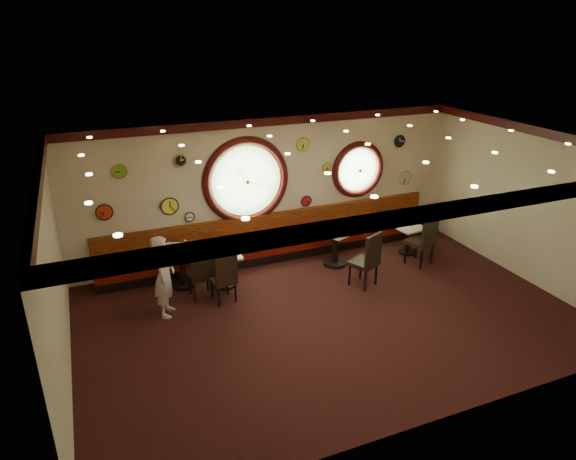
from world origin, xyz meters
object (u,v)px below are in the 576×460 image
Objects in this scene: condiment_a_pepper at (183,249)px; condiment_a_bottle at (186,243)px; condiment_c_salt at (330,225)px; table_d at (408,236)px; condiment_d_pepper at (412,225)px; waiter at (164,276)px; condiment_b_salt at (219,251)px; condiment_d_salt at (404,223)px; condiment_d_bottle at (412,222)px; condiment_b_pepper at (226,252)px; table_c at (336,242)px; chair_a at (201,269)px; chair_d at (425,235)px; chair_b at (225,274)px; condiment_c_pepper at (341,227)px; table_a at (182,263)px; condiment_c_bottle at (338,224)px; condiment_a_salt at (178,248)px; chair_c at (368,257)px; condiment_b_bottle at (224,248)px; table_b at (224,266)px.

condiment_a_pepper is 0.23m from condiment_a_bottle.
table_d is at bearing -6.57° from condiment_c_salt.
condiment_d_pepper is 0.07× the size of waiter.
condiment_b_salt is at bearing -178.24° from condiment_c_salt.
condiment_d_salt is at bearing 131.85° from table_d.
condiment_d_bottle is 5.81m from waiter.
condiment_b_pepper is (0.10, -0.12, 0.01)m from condiment_b_salt.
table_c is at bearing 1.87° from condiment_b_pepper.
chair_d reaches higher than chair_a.
condiment_d_salt is at bearing -5.13° from condiment_a_bottle.
condiment_c_pepper is at bearing 2.87° from chair_b.
table_a is 6.12× the size of condiment_c_bottle.
table_d is 0.33m from condiment_d_salt.
condiment_a_salt is at bearing 176.31° from condiment_c_salt.
condiment_d_salt is at bearing 121.64° from condiment_d_pepper.
condiment_b_salt is (0.10, 0.72, 0.16)m from chair_b.
chair_c is 1.32m from condiment_c_salt.
condiment_b_pepper is at bearing -45.92° from waiter.
table_a is 0.90m from condiment_b_bottle.
chair_b is 2.91m from condiment_c_bottle.
chair_d is 4.79× the size of condiment_a_bottle.
chair_c is at bearing -145.06° from condiment_d_salt.
condiment_b_pepper is (-2.44, -0.20, -0.14)m from condiment_c_salt.
condiment_a_salt is (-3.55, 1.49, 0.19)m from chair_c.
condiment_c_pepper is (0.06, -0.09, 0.37)m from table_c.
condiment_c_pepper is at bearing 139.24° from chair_d.
condiment_a_bottle is at bearing 173.21° from condiment_d_pepper.
table_c is at bearing 179.51° from condiment_d_salt.
condiment_b_pepper is at bearing -25.18° from table_a.
waiter is at bearing -173.51° from condiment_d_salt.
condiment_c_pepper reaches higher than table_c.
chair_a is at bearing -143.69° from condiment_b_bottle.
condiment_a_pepper is at bearing 133.77° from chair_c.
condiment_a_pepper reaches higher than table_a.
table_a is 0.81m from condiment_b_salt.
condiment_c_bottle is at bearing -22.15° from condiment_c_salt.
chair_c is at bearing -22.49° from table_b.
condiment_a_salt is 0.21m from condiment_a_bottle.
waiter reaches higher than table_a.
chair_a is at bearing -176.98° from condiment_d_bottle.
table_a is 9.95× the size of condiment_b_pepper.
condiment_b_pepper is (0.20, 0.59, 0.17)m from chair_b.
chair_c is 0.94× the size of chair_d.
waiter is (-3.92, -0.56, -0.14)m from condiment_c_pepper.
table_b is at bearing -178.18° from condiment_c_bottle.
waiter is at bearing -154.07° from table_b.
condiment_c_bottle is (2.60, 0.14, 0.17)m from condiment_b_pepper.
table_c is at bearing -59.67° from waiter.
chair_d is at bearing -10.97° from condiment_b_bottle.
chair_d is 4.29× the size of condiment_d_bottle.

